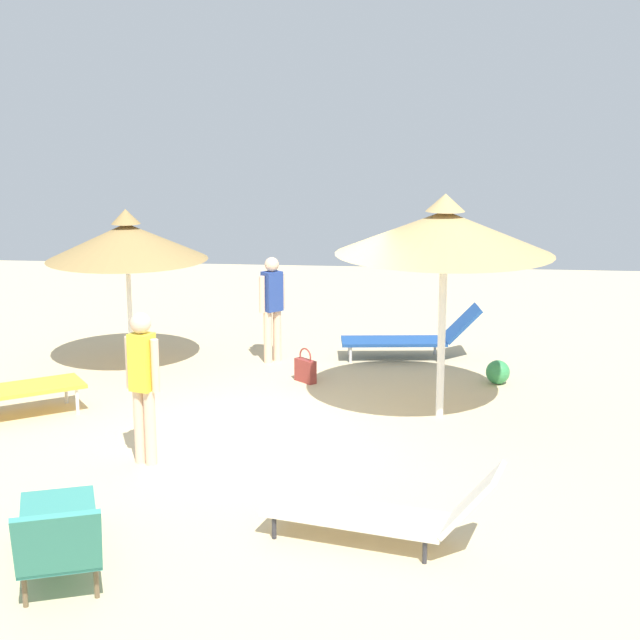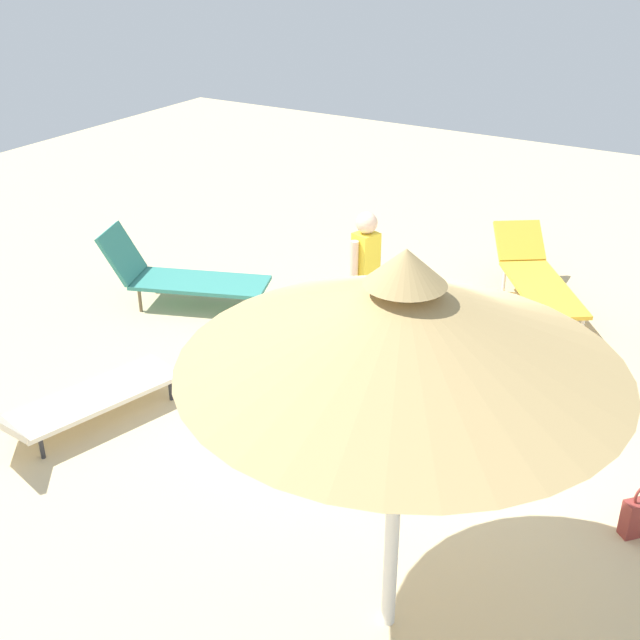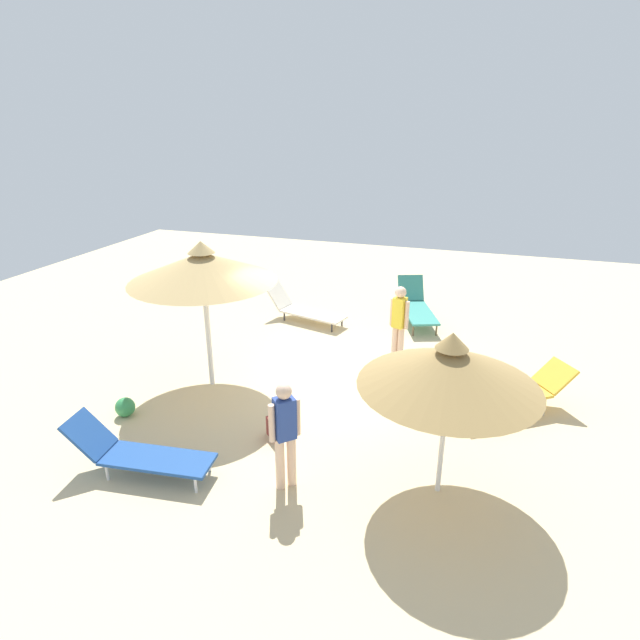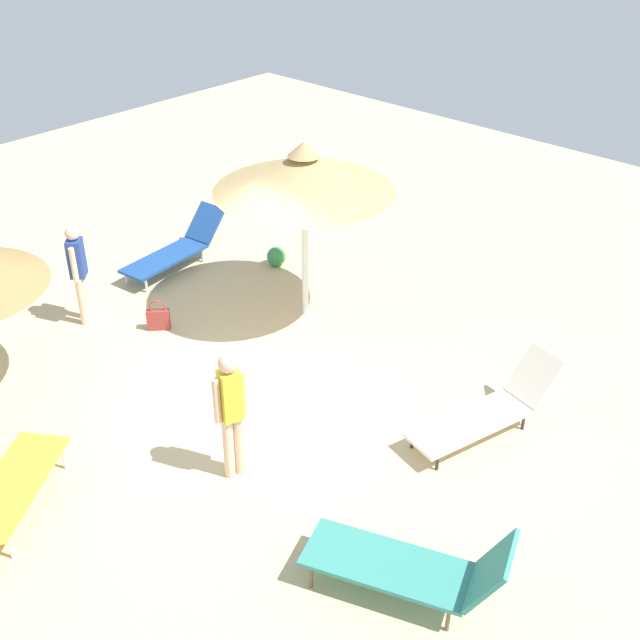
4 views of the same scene
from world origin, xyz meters
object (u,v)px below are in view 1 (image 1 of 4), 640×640
lounge_chair_center (58,533)px  beach_ball (498,372)px  parasol_umbrella_far_right (445,233)px  lounge_chair_near_right (389,511)px  person_standing_far_left (143,379)px  parasol_umbrella_near_left (127,241)px  person_standing_back (272,303)px  lounge_chair_front (414,336)px  handbag (305,369)px

lounge_chair_center → beach_ball: (6.25, -4.22, -0.25)m
parasol_umbrella_far_right → lounge_chair_near_right: (-3.79, 0.55, -2.07)m
person_standing_far_left → beach_ball: person_standing_far_left is taller
parasol_umbrella_near_left → person_standing_back: bearing=-74.5°
lounge_chair_front → beach_ball: (-1.27, -1.21, -0.19)m
lounge_chair_front → person_standing_far_left: person_standing_far_left is taller
lounge_chair_center → person_standing_back: person_standing_back is taller
parasol_umbrella_far_right → handbag: (1.36, 1.91, -2.21)m
person_standing_far_left → parasol_umbrella_far_right: bearing=-59.1°
lounge_chair_front → person_standing_back: size_ratio=1.34×
lounge_chair_near_right → beach_ball: (5.33, -1.41, -0.16)m
lounge_chair_front → person_standing_far_left: size_ratio=1.27×
lounge_chair_front → beach_ball: bearing=-136.3°
lounge_chair_front → lounge_chair_center: bearing=158.2°
parasol_umbrella_far_right → lounge_chair_center: size_ratio=1.32×
parasol_umbrella_far_right → lounge_chair_front: 3.49m
lounge_chair_front → handbag: bearing=133.0°
lounge_chair_front → person_standing_far_left: 5.70m
lounge_chair_near_right → person_standing_back: 6.54m
parasol_umbrella_far_right → lounge_chair_center: (-4.71, 3.35, -1.98)m
parasol_umbrella_far_right → person_standing_back: 3.79m
person_standing_back → handbag: person_standing_back is taller
handbag → lounge_chair_front: bearing=-47.0°
beach_ball → person_standing_back: bearing=75.8°
parasol_umbrella_far_right → parasol_umbrella_near_left: 4.99m
lounge_chair_center → beach_ball: 7.54m
lounge_chair_center → parasol_umbrella_far_right: bearing=-35.5°
parasol_umbrella_far_right → lounge_chair_near_right: 4.35m
lounge_chair_center → handbag: 6.24m
person_standing_far_left → beach_ball: (3.54, -4.21, -0.82)m
lounge_chair_center → parasol_umbrella_near_left: bearing=11.0°
person_standing_back → handbag: (-1.05, -0.63, -0.75)m
parasol_umbrella_near_left → lounge_chair_near_right: bearing=-144.1°
lounge_chair_near_right → lounge_chair_center: (-0.92, 2.80, 0.08)m
lounge_chair_near_right → person_standing_far_left: bearing=57.3°
parasol_umbrella_far_right → lounge_chair_near_right: parasol_umbrella_far_right is taller
lounge_chair_near_right → parasol_umbrella_far_right: bearing=-8.2°
parasol_umbrella_far_right → parasol_umbrella_near_left: size_ratio=1.19×
person_standing_back → handbag: bearing=-148.9°
parasol_umbrella_far_right → person_standing_back: (2.41, 2.54, -1.46)m
lounge_chair_near_right → handbag: 5.33m
lounge_chair_center → handbag: bearing=-13.4°
beach_ball → lounge_chair_near_right: bearing=165.2°
lounge_chair_near_right → person_standing_back: size_ratio=1.38×
parasol_umbrella_far_right → beach_ball: (1.54, -0.86, -2.23)m
person_standing_far_left → person_standing_back: (4.41, -0.80, -0.06)m
lounge_chair_near_right → lounge_chair_front: size_ratio=1.03×
lounge_chair_near_right → beach_ball: bearing=-14.8°
lounge_chair_near_right → lounge_chair_center: 2.95m
person_standing_back → lounge_chair_center: bearing=173.5°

